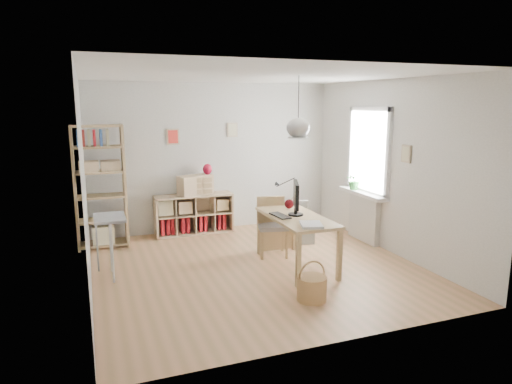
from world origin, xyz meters
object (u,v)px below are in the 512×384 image
object	(u,v)px
desk	(296,223)
chair	(272,222)
monitor	(296,197)
drawer_chest	(195,185)
storage_chest	(294,228)
tall_bookshelf	(99,182)
cube_shelf	(192,217)

from	to	relation	value
desk	chair	size ratio (longest dim) A/B	1.67
monitor	drawer_chest	size ratio (longest dim) A/B	0.87
storage_chest	monitor	world-z (taller)	monitor
chair	storage_chest	xyz separation A→B (m)	(0.63, 0.53, -0.30)
tall_bookshelf	chair	world-z (taller)	tall_bookshelf
tall_bookshelf	chair	size ratio (longest dim) A/B	2.23
desk	drawer_chest	bearing A→B (deg)	113.71
storage_chest	drawer_chest	xyz separation A→B (m)	(-1.47, 1.02, 0.68)
chair	monitor	distance (m)	0.77
tall_bookshelf	drawer_chest	distance (m)	1.65
desk	cube_shelf	distance (m)	2.48
tall_bookshelf	chair	xyz separation A→B (m)	(2.47, -1.32, -0.58)
cube_shelf	storage_chest	xyz separation A→B (m)	(1.53, -1.07, -0.09)
desk	tall_bookshelf	size ratio (longest dim) A/B	0.75
desk	monitor	distance (m)	0.37
storage_chest	drawer_chest	bearing A→B (deg)	157.43
tall_bookshelf	cube_shelf	bearing A→B (deg)	10.19
tall_bookshelf	drawer_chest	size ratio (longest dim) A/B	3.28
cube_shelf	chair	bearing A→B (deg)	-60.54
tall_bookshelf	monitor	size ratio (longest dim) A/B	3.77
desk	storage_chest	size ratio (longest dim) A/B	1.85
monitor	tall_bookshelf	bearing A→B (deg)	165.95
drawer_chest	tall_bookshelf	bearing A→B (deg)	170.73
storage_chest	chair	bearing A→B (deg)	-127.29
cube_shelf	drawer_chest	bearing A→B (deg)	-34.37
desk	chair	distance (m)	0.66
desk	drawer_chest	size ratio (longest dim) A/B	2.46
drawer_chest	chair	bearing A→B (deg)	-79.25
cube_shelf	monitor	world-z (taller)	monitor
desk	monitor	world-z (taller)	monitor
chair	monitor	world-z (taller)	monitor
cube_shelf	drawer_chest	size ratio (longest dim) A/B	2.30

